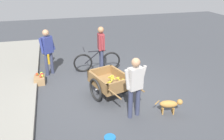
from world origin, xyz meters
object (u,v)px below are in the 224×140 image
bicycle (97,61)px  fire_hydrant (48,55)px  bystander_person (47,48)px  vendor_person (135,83)px  dog (170,104)px  apple_crate (40,79)px  cyclist_person (101,45)px  fruit_cart (109,82)px

bicycle → fire_hydrant: bicycle is taller
bystander_person → vendor_person: bearing=-148.0°
vendor_person → dog: bearing=-98.2°
vendor_person → dog: (-0.13, -0.90, -0.63)m
vendor_person → apple_crate: (2.46, 2.25, -0.77)m
cyclist_person → fire_hydrant: cyclist_person is taller
vendor_person → cyclist_person: cyclist_person is taller
cyclist_person → bystander_person: 1.79m
fire_hydrant → apple_crate: 1.69m
apple_crate → bystander_person: bystander_person is taller
bicycle → bystander_person: 1.73m
vendor_person → bicycle: vendor_person is taller
bicycle → fruit_cart: bearing=178.9°
cyclist_person → bystander_person: cyclist_person is taller
fire_hydrant → apple_crate: fire_hydrant is taller
vendor_person → apple_crate: bearing=42.5°
fire_hydrant → bystander_person: bearing=-177.9°
bicycle → cyclist_person: size_ratio=1.06×
bicycle → fire_hydrant: size_ratio=2.48×
dog → apple_crate: dog is taller
apple_crate → bystander_person: bearing=-27.6°
fruit_cart → bystander_person: size_ratio=1.15×
vendor_person → fire_hydrant: (4.11, 1.96, -0.56)m
fruit_cart → bicycle: (1.88, -0.04, -0.08)m
cyclist_person → bystander_person: (0.12, 1.78, -0.01)m
bicycle → dog: (-3.09, -1.19, -0.08)m
apple_crate → fruit_cart: bearing=-125.5°
cyclist_person → fire_hydrant: (1.16, 1.82, -0.60)m
fruit_cart → cyclist_person: size_ratio=1.14×
cyclist_person → dog: size_ratio=2.41×
bicycle → bystander_person: (0.12, 1.63, 0.58)m
vendor_person → cyclist_person: 2.96m
apple_crate → vendor_person: bearing=-137.5°
apple_crate → fire_hydrant: bearing=-9.8°
dog → apple_crate: 4.07m
fruit_cart → vendor_person: 1.23m
fruit_cart → dog: 1.73m
vendor_person → bicycle: bearing=5.7°
fruit_cart → bystander_person: 2.60m
bicycle → fire_hydrant: bearing=55.4°
dog → fruit_cart: bearing=45.2°
vendor_person → bystander_person: (3.08, 1.92, 0.03)m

